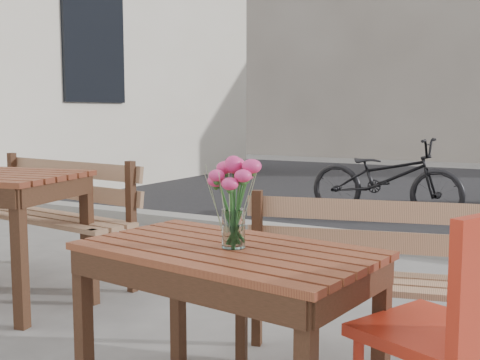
# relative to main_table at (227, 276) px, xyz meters

# --- Properties ---
(street) EXTENTS (30.00, 8.12, 0.12)m
(street) POSITION_rel_main_table_xyz_m (0.13, 5.16, -0.53)
(street) COLOR black
(street) RESTS_ON ground
(main_table) EXTENTS (1.17, 0.77, 0.67)m
(main_table) POSITION_rel_main_table_xyz_m (0.00, 0.00, 0.00)
(main_table) COLOR #5B2518
(main_table) RESTS_ON ground
(main_bench) EXTENTS (1.36, 0.69, 0.81)m
(main_bench) POSITION_rel_main_table_xyz_m (0.35, 0.78, -0.07)
(main_bench) COLOR #8C6548
(main_bench) RESTS_ON ground
(red_chair) EXTENTS (0.57, 0.57, 0.88)m
(red_chair) POSITION_rel_main_table_xyz_m (0.82, 0.06, -0.05)
(red_chair) COLOR #B22916
(red_chair) RESTS_ON ground
(main_vase) EXTENTS (0.19, 0.19, 0.34)m
(main_vase) POSITION_rel_main_table_xyz_m (0.03, -0.00, 0.32)
(main_vase) COLOR white
(main_vase) RESTS_ON main_table
(second_bench) EXTENTS (1.46, 0.58, 0.88)m
(second_bench) POSITION_rel_main_table_xyz_m (-2.02, 1.11, -0.03)
(second_bench) COLOR #8C6548
(second_bench) RESTS_ON ground
(bicycle) EXTENTS (1.70, 0.61, 0.89)m
(bicycle) POSITION_rel_main_table_xyz_m (-0.69, 4.64, -0.12)
(bicycle) COLOR black
(bicycle) RESTS_ON ground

